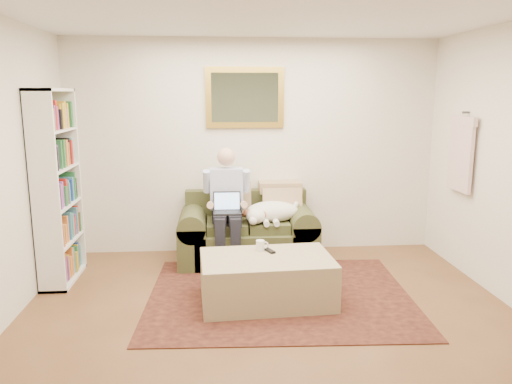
{
  "coord_description": "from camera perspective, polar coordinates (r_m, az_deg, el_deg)",
  "views": [
    {
      "loc": [
        -0.45,
        -3.59,
        1.95
      ],
      "look_at": [
        -0.05,
        1.44,
        0.95
      ],
      "focal_mm": 35.0,
      "sensor_mm": 36.0,
      "label": 1
    }
  ],
  "objects": [
    {
      "name": "room_shell",
      "position": [
        4.02,
        1.97,
        1.89
      ],
      "size": [
        4.51,
        5.0,
        2.61
      ],
      "color": "brown",
      "rests_on": "ground"
    },
    {
      "name": "rug",
      "position": [
        5.0,
        2.69,
        -11.68
      ],
      "size": [
        2.62,
        2.14,
        0.01
      ],
      "primitive_type": "cube",
      "rotation": [
        0.0,
        0.0,
        -0.04
      ],
      "color": "black",
      "rests_on": "room_shell"
    },
    {
      "name": "sofa",
      "position": [
        5.91,
        -0.99,
        -5.27
      ],
      "size": [
        1.59,
        0.81,
        0.96
      ],
      "color": "#4C4C28",
      "rests_on": "room_shell"
    },
    {
      "name": "seated_man",
      "position": [
        5.65,
        -3.33,
        -1.89
      ],
      "size": [
        0.52,
        0.75,
        1.34
      ],
      "primitive_type": null,
      "color": "#8C97D8",
      "rests_on": "sofa"
    },
    {
      "name": "laptop",
      "position": [
        5.59,
        -3.32,
        -1.71
      ],
      "size": [
        0.31,
        0.24,
        0.22
      ],
      "color": "black",
      "rests_on": "seated_man"
    },
    {
      "name": "sleeping_dog",
      "position": [
        5.77,
        1.89,
        -2.24
      ],
      "size": [
        0.66,
        0.41,
        0.24
      ],
      "primitive_type": null,
      "color": "white",
      "rests_on": "sofa"
    },
    {
      "name": "ottoman",
      "position": [
        4.79,
        1.22,
        -9.96
      ],
      "size": [
        1.26,
        0.85,
        0.44
      ],
      "primitive_type": "cube",
      "rotation": [
        0.0,
        0.0,
        0.06
      ],
      "color": "tan",
      "rests_on": "room_shell"
    },
    {
      "name": "coffee_mug",
      "position": [
        4.89,
        0.49,
        -6.11
      ],
      "size": [
        0.08,
        0.08,
        0.1
      ],
      "primitive_type": "cylinder",
      "color": "white",
      "rests_on": "ottoman"
    },
    {
      "name": "tv_remote",
      "position": [
        4.86,
        1.58,
        -6.72
      ],
      "size": [
        0.11,
        0.16,
        0.02
      ],
      "primitive_type": "cube",
      "rotation": [
        0.0,
        0.0,
        0.41
      ],
      "color": "black",
      "rests_on": "ottoman"
    },
    {
      "name": "bookshelf",
      "position": [
        5.53,
        -21.81,
        0.51
      ],
      "size": [
        0.28,
        0.8,
        2.0
      ],
      "primitive_type": null,
      "color": "white",
      "rests_on": "room_shell"
    },
    {
      "name": "wall_mirror",
      "position": [
        6.07,
        -1.29,
        10.74
      ],
      "size": [
        0.94,
        0.04,
        0.72
      ],
      "color": "gold",
      "rests_on": "room_shell"
    },
    {
      "name": "hanging_shirt",
      "position": [
        5.85,
        22.4,
        4.49
      ],
      "size": [
        0.06,
        0.52,
        0.9
      ],
      "primitive_type": null,
      "color": "beige",
      "rests_on": "room_shell"
    }
  ]
}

